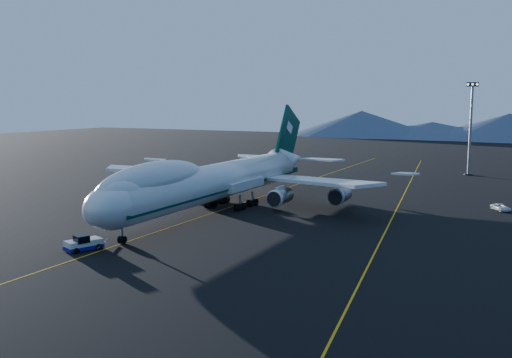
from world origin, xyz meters
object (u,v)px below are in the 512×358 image
at_px(service_van, 501,207).
at_px(boeing_747, 217,180).
at_px(pushback_tug, 84,245).
at_px(floodlight_mast, 470,128).

bearing_deg(service_van, boeing_747, 172.85).
distance_m(boeing_747, service_van, 52.81).
distance_m(pushback_tug, service_van, 74.39).
height_order(pushback_tug, service_van, pushback_tug).
height_order(boeing_747, service_van, boeing_747).
xyz_separation_m(boeing_747, service_van, (46.59, 24.33, -5.20)).
distance_m(service_van, floodlight_mast, 54.24).
bearing_deg(boeing_747, service_van, 27.57).
bearing_deg(floodlight_mast, pushback_tug, -109.22).
relative_size(boeing_747, floodlight_mast, 2.88).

